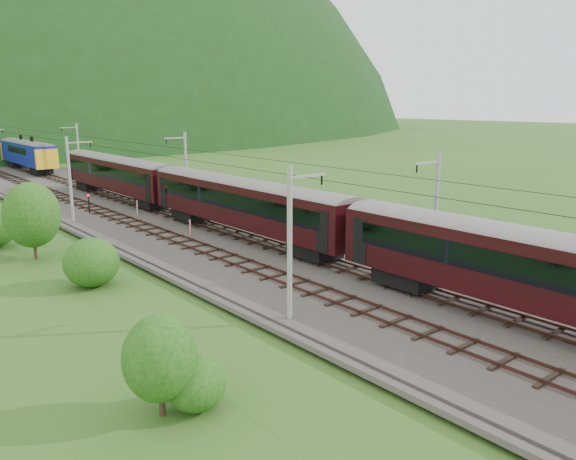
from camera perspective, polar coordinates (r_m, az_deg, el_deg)
ground at (r=34.07m, az=8.21°, el=-6.79°), size 600.00×600.00×0.00m
railbed at (r=41.01m, az=-2.23°, el=-3.04°), size 14.00×220.00×0.30m
track_left at (r=39.59m, az=-4.98°, el=-3.33°), size 2.40×220.00×0.27m
track_right at (r=42.41m, az=0.34°, el=-2.18°), size 2.40×220.00×0.27m
catenary_left at (r=56.60m, az=-21.22°, el=5.02°), size 2.54×192.28×8.00m
catenary_right at (r=61.59m, az=-10.38°, el=6.25°), size 2.54×192.28×8.00m
overhead_wires at (r=39.68m, az=-2.31°, el=6.66°), size 4.83×198.00×0.03m
train at (r=46.34m, az=-4.50°, el=3.50°), size 3.31×133.73×5.78m
hazard_post_near at (r=48.73m, az=-9.92°, el=0.30°), size 0.14×0.14×1.28m
hazard_post_far at (r=58.65m, az=-15.07°, el=2.25°), size 0.15×0.15×1.44m
signal at (r=60.37m, az=-19.58°, el=2.67°), size 0.22×0.22×1.98m
vegetation_left at (r=46.33m, az=-25.17°, el=0.23°), size 8.12×140.11×6.05m
vegetation_right at (r=50.46m, az=6.94°, el=1.25°), size 7.26×101.25×3.09m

